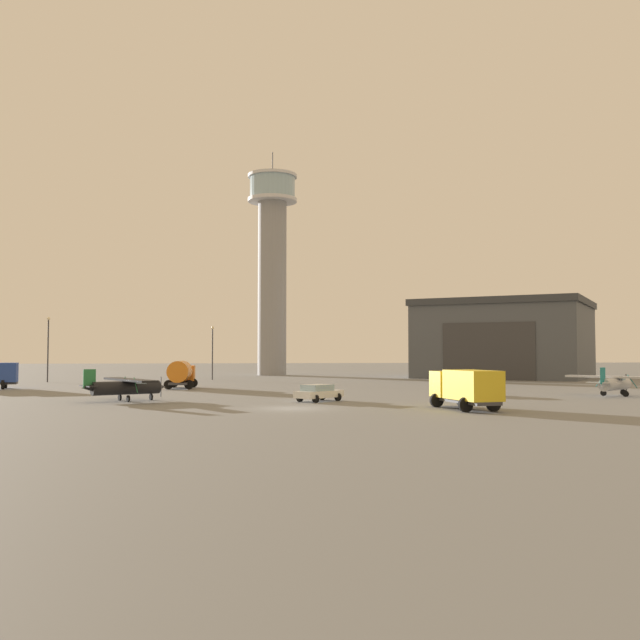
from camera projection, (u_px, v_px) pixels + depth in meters
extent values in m
plane|color=slate|center=(292.00, 408.00, 49.35)|extent=(400.00, 400.00, 0.00)
cylinder|color=gray|center=(272.00, 288.00, 120.88)|extent=(4.94, 4.94, 30.10)
cylinder|color=silver|center=(272.00, 200.00, 121.58)|extent=(8.52, 8.52, 0.60)
cylinder|color=#99B7C6|center=(272.00, 188.00, 121.68)|extent=(7.84, 7.84, 3.69)
cylinder|color=silver|center=(273.00, 176.00, 121.77)|extent=(8.52, 8.52, 0.50)
cylinder|color=#38383D|center=(273.00, 163.00, 121.88)|extent=(0.16, 0.16, 4.00)
cube|color=#4C5159|center=(506.00, 343.00, 109.91)|extent=(32.82, 32.53, 10.96)
cube|color=#35393E|center=(505.00, 305.00, 110.19)|extent=(33.66, 33.37, 1.00)
cube|color=#38383A|center=(488.00, 351.00, 99.62)|extent=(11.00, 7.62, 8.22)
cylinder|color=#B7BABF|center=(615.00, 384.00, 62.97)|extent=(4.90, 4.47, 1.10)
cone|color=#38383D|center=(626.00, 383.00, 65.19)|extent=(1.11, 1.11, 0.77)
cube|color=#38383D|center=(626.00, 383.00, 65.19)|extent=(0.10, 0.10, 1.69)
cube|color=#B7BABF|center=(616.00, 377.00, 63.20)|extent=(6.84, 7.57, 0.18)
cylinder|color=teal|center=(632.00, 381.00, 62.23)|extent=(0.63, 0.70, 1.20)
cylinder|color=teal|center=(600.00, 381.00, 64.12)|extent=(0.63, 0.70, 1.20)
cube|color=#99B7C6|center=(619.00, 380.00, 63.78)|extent=(1.31, 1.31, 0.62)
cone|color=#B7BABF|center=(603.00, 384.00, 60.75)|extent=(1.48, 1.44, 0.83)
cube|color=teal|center=(603.00, 376.00, 60.78)|extent=(0.81, 0.72, 1.51)
cube|color=#B7BABF|center=(603.00, 383.00, 60.76)|extent=(2.35, 2.53, 0.09)
cylinder|color=black|center=(623.00, 392.00, 64.52)|extent=(0.46, 0.50, 0.53)
cylinder|color=black|center=(626.00, 394.00, 62.15)|extent=(0.46, 0.50, 0.53)
cylinder|color=black|center=(603.00, 393.00, 63.45)|extent=(0.46, 0.50, 0.53)
cylinder|color=black|center=(126.00, 388.00, 56.59)|extent=(5.39, 3.59, 1.10)
cone|color=#38383D|center=(161.00, 387.00, 58.31)|extent=(1.07, 1.05, 0.77)
cube|color=#38383D|center=(161.00, 387.00, 58.31)|extent=(0.09, 0.10, 1.68)
cube|color=black|center=(129.00, 380.00, 56.77)|extent=(5.37, 8.43, 0.18)
cylinder|color=#287A42|center=(136.00, 385.00, 55.60)|extent=(0.48, 0.80, 1.20)
cylinder|color=#287A42|center=(123.00, 384.00, 57.91)|extent=(0.48, 0.80, 1.20)
cube|color=#99B7C6|center=(139.00, 384.00, 57.22)|extent=(1.27, 1.24, 0.62)
cone|color=black|center=(89.00, 388.00, 54.87)|extent=(1.48, 1.31, 0.82)
cube|color=#287A42|center=(89.00, 379.00, 54.90)|extent=(0.91, 0.56, 1.51)
cube|color=black|center=(89.00, 386.00, 54.88)|extent=(1.96, 2.72, 0.09)
cylinder|color=black|center=(151.00, 397.00, 57.78)|extent=(0.38, 0.54, 0.53)
cylinder|color=black|center=(128.00, 399.00, 55.66)|extent=(0.38, 0.54, 0.53)
cylinder|color=black|center=(120.00, 397.00, 57.24)|extent=(0.38, 0.54, 0.53)
cylinder|color=black|center=(3.00, 385.00, 74.65)|extent=(0.45, 1.03, 1.00)
cylinder|color=black|center=(6.00, 384.00, 76.64)|extent=(0.45, 1.03, 1.00)
cube|color=#38383D|center=(465.00, 401.00, 48.36)|extent=(2.85, 6.97, 0.24)
cube|color=gold|center=(449.00, 384.00, 50.74)|extent=(2.56, 2.22, 1.86)
cube|color=#99B7C6|center=(444.00, 378.00, 51.61)|extent=(1.94, 0.38, 0.93)
cube|color=gold|center=(473.00, 385.00, 47.35)|extent=(2.97, 4.87, 2.00)
cylinder|color=black|center=(437.00, 400.00, 50.34)|extent=(1.03, 0.42, 1.00)
cylinder|color=black|center=(463.00, 400.00, 50.91)|extent=(1.03, 0.42, 1.00)
cylinder|color=black|center=(466.00, 405.00, 46.12)|extent=(1.03, 0.42, 1.00)
cylinder|color=black|center=(494.00, 404.00, 46.68)|extent=(1.03, 0.42, 1.00)
cube|color=#38383D|center=(181.00, 383.00, 76.36)|extent=(2.27, 6.20, 0.24)
cube|color=orange|center=(184.00, 373.00, 78.60)|extent=(2.50, 1.84, 1.71)
cube|color=#99B7C6|center=(185.00, 370.00, 79.40)|extent=(2.05, 0.20, 0.85)
cylinder|color=orange|center=(180.00, 371.00, 75.42)|extent=(2.51, 4.22, 2.29)
cylinder|color=black|center=(174.00, 383.00, 78.41)|extent=(1.01, 0.33, 1.00)
cylinder|color=black|center=(193.00, 383.00, 78.56)|extent=(1.01, 0.33, 1.00)
cylinder|color=black|center=(169.00, 385.00, 74.46)|extent=(1.01, 0.33, 1.00)
cylinder|color=black|center=(189.00, 385.00, 74.61)|extent=(1.01, 0.33, 1.00)
cube|color=red|center=(465.00, 389.00, 64.39)|extent=(1.97, 4.50, 0.55)
cube|color=#99B7C6|center=(464.00, 383.00, 64.63)|extent=(1.73, 2.54, 0.50)
cylinder|color=black|center=(480.00, 393.00, 63.05)|extent=(0.64, 0.20, 0.64)
cylinder|color=black|center=(462.00, 393.00, 62.80)|extent=(0.64, 0.20, 0.64)
cylinder|color=black|center=(468.00, 391.00, 65.95)|extent=(0.64, 0.20, 0.64)
cylinder|color=black|center=(451.00, 391.00, 65.69)|extent=(0.64, 0.20, 0.64)
cube|color=white|center=(319.00, 394.00, 56.31)|extent=(4.32, 4.16, 0.55)
cube|color=#99B7C6|center=(317.00, 388.00, 56.17)|extent=(2.84, 2.79, 0.50)
cylinder|color=black|center=(322.00, 396.00, 57.89)|extent=(0.56, 0.59, 0.64)
cylinder|color=black|center=(338.00, 397.00, 56.79)|extent=(0.56, 0.59, 0.64)
cylinder|color=black|center=(300.00, 398.00, 55.80)|extent=(0.56, 0.59, 0.64)
cylinder|color=black|center=(316.00, 399.00, 54.70)|extent=(0.56, 0.59, 0.64)
cylinder|color=#38383D|center=(212.00, 354.00, 100.12)|extent=(0.18, 0.18, 7.25)
sphere|color=#F9E5B2|center=(213.00, 328.00, 100.30)|extent=(0.44, 0.44, 0.44)
cylinder|color=#38383D|center=(48.00, 351.00, 92.64)|extent=(0.18, 0.18, 8.21)
sphere|color=#F9E5B2|center=(49.00, 319.00, 92.84)|extent=(0.44, 0.44, 0.44)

